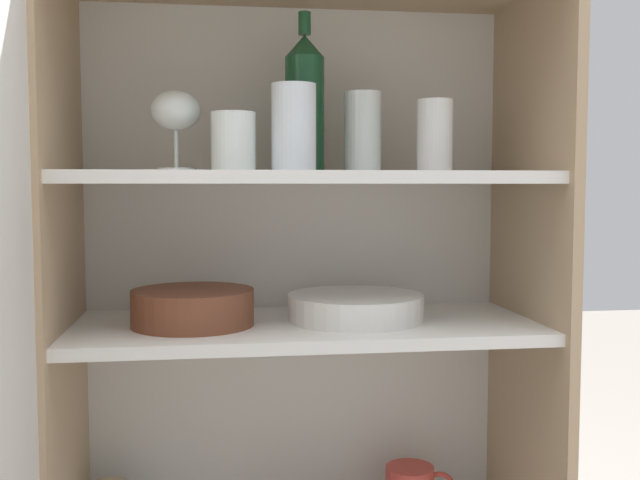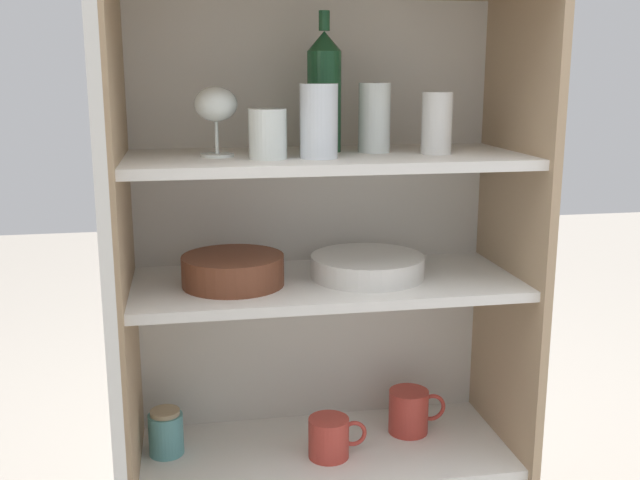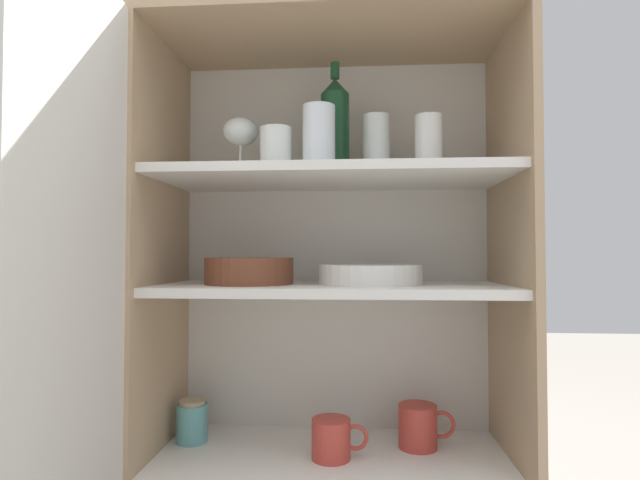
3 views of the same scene
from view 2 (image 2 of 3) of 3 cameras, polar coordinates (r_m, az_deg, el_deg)
cupboard_back_panel at (r=1.71m, az=-0.62°, el=-3.46°), size 0.81×0.02×1.25m
cupboard_side_left at (r=1.53m, az=-14.47°, el=-5.90°), size 0.02×0.36×1.25m
cupboard_side_right at (r=1.66m, az=14.10°, el=-4.33°), size 0.02×0.36×1.25m
shelf_board_lower at (r=1.68m, az=0.43°, el=-15.89°), size 0.78×0.33×0.02m
shelf_board_middle at (r=1.53m, az=0.45°, el=-3.36°), size 0.78×0.33×0.02m
shelf_board_upper at (r=1.48m, az=0.47°, el=6.15°), size 0.78×0.33×0.02m
cupboard_door at (r=1.17m, az=-15.22°, el=-11.87°), size 0.06×0.40×1.25m
tumbler_glass_0 at (r=1.41m, az=-0.09°, el=9.04°), size 0.07×0.07×0.14m
tumbler_glass_1 at (r=1.41m, az=-4.00°, el=8.07°), size 0.07×0.07×0.09m
tumbler_glass_2 at (r=1.52m, az=4.17°, el=9.27°), size 0.06×0.06×0.14m
tumbler_glass_3 at (r=1.50m, az=8.89°, el=8.79°), size 0.06×0.06×0.12m
wine_glass_0 at (r=1.45m, az=-7.95°, el=10.01°), size 0.08×0.08×0.13m
wine_bottle at (r=1.52m, az=0.32°, el=11.27°), size 0.07×0.07×0.28m
plate_stack_white at (r=1.54m, az=3.64°, el=-2.00°), size 0.23×0.23×0.04m
mixing_bowl_large at (r=1.49m, az=-6.65°, el=-2.20°), size 0.20×0.20×0.06m
coffee_mug_primary at (r=1.62m, az=0.77°, el=-14.80°), size 0.12×0.09×0.09m
coffee_mug_extra_1 at (r=1.73m, az=6.83°, el=-12.82°), size 0.13×0.09×0.10m
storage_jar at (r=1.66m, az=-11.66°, el=-14.16°), size 0.07×0.07×0.10m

